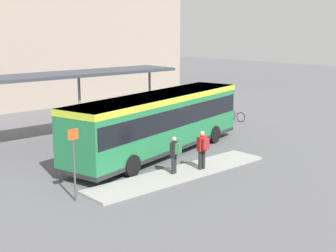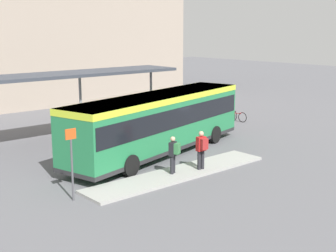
# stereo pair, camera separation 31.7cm
# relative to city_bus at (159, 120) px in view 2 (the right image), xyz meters

# --- Properties ---
(ground_plane) EXTENTS (120.00, 120.00, 0.00)m
(ground_plane) POSITION_rel_city_bus_xyz_m (-0.01, -0.00, -1.83)
(ground_plane) COLOR #5B5B60
(curb_island) EXTENTS (9.50, 1.80, 0.12)m
(curb_island) POSITION_rel_city_bus_xyz_m (-1.60, -3.30, -1.77)
(curb_island) COLOR #9E9E99
(curb_island) RESTS_ON ground_plane
(city_bus) EXTENTS (12.38, 5.31, 3.13)m
(city_bus) POSITION_rel_city_bus_xyz_m (0.00, 0.00, 0.00)
(city_bus) COLOR #237A47
(city_bus) RESTS_ON ground_plane
(pedestrian_waiting) EXTENTS (0.50, 0.53, 1.68)m
(pedestrian_waiting) POSITION_rel_city_bus_xyz_m (-1.92, -3.29, -0.75)
(pedestrian_waiting) COLOR #232328
(pedestrian_waiting) RESTS_ON curb_island
(pedestrian_companion) EXTENTS (0.46, 0.49, 1.78)m
(pedestrian_companion) POSITION_rel_city_bus_xyz_m (-0.56, -3.65, -0.69)
(pedestrian_companion) COLOR #232328
(pedestrian_companion) RESTS_ON curb_island
(bicycle_red) EXTENTS (0.48, 1.66, 0.72)m
(bicycle_red) POSITION_rel_city_bus_xyz_m (9.71, 3.10, -1.47)
(bicycle_red) COLOR black
(bicycle_red) RESTS_ON ground_plane
(bicycle_orange) EXTENTS (0.48, 1.64, 0.71)m
(bicycle_orange) POSITION_rel_city_bus_xyz_m (9.77, 3.99, -1.47)
(bicycle_orange) COLOR black
(bicycle_orange) RESTS_ON ground_plane
(station_shelter) EXTENTS (12.58, 2.94, 3.94)m
(station_shelter) POSITION_rel_city_bus_xyz_m (-1.14, 5.88, 1.94)
(station_shelter) COLOR #383D47
(station_shelter) RESTS_ON ground_plane
(potted_planter_near_shelter) EXTENTS (1.00, 1.00, 1.46)m
(potted_planter_near_shelter) POSITION_rel_city_bus_xyz_m (4.00, 3.08, -1.07)
(potted_planter_near_shelter) COLOR slate
(potted_planter_near_shelter) RESTS_ON ground_plane
(platform_sign) EXTENTS (0.44, 0.08, 2.80)m
(platform_sign) POSITION_rel_city_bus_xyz_m (-6.80, -3.02, -0.27)
(platform_sign) COLOR #4C4C51
(platform_sign) RESTS_ON ground_plane
(station_building) EXTENTS (26.85, 11.55, 16.18)m
(station_building) POSITION_rel_city_bus_xyz_m (3.63, 22.42, 6.26)
(station_building) COLOR gray
(station_building) RESTS_ON ground_plane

